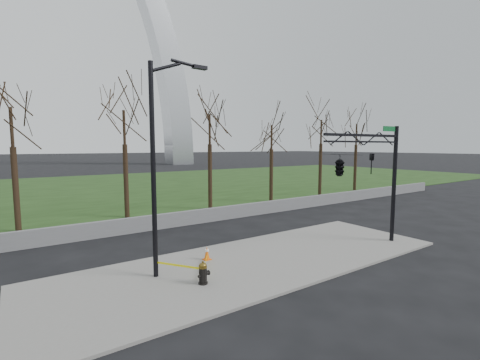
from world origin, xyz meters
TOP-DOWN VIEW (x-y plane):
  - ground at (0.00, 0.00)m, footprint 500.00×500.00m
  - sidewalk at (0.00, 0.00)m, footprint 18.00×6.00m
  - grass_strip at (0.00, 30.00)m, footprint 120.00×40.00m
  - guardrail at (0.00, 8.00)m, footprint 60.00×0.30m
  - gateway_arch at (0.00, 75.00)m, footprint 66.00×6.00m
  - tree_row at (1.12, 12.00)m, footprint 48.24×4.00m
  - fire_hydrant at (-3.04, -0.84)m, footprint 0.52×0.34m
  - traffic_cone at (-1.72, 1.30)m, footprint 0.34×0.34m
  - street_light at (-3.96, 0.79)m, footprint 2.39×0.29m
  - traffic_signal_mast at (4.41, -1.35)m, footprint 5.09×2.51m
  - caution_tape at (-2.93, 0.11)m, footprint 2.48×2.15m

SIDE VIEW (x-z plane):
  - ground at x=0.00m, z-range 0.00..0.00m
  - grass_strip at x=0.00m, z-range 0.00..0.06m
  - sidewalk at x=0.00m, z-range 0.00..0.10m
  - traffic_cone at x=-1.72m, z-range 0.10..0.69m
  - guardrail at x=0.00m, z-range 0.00..0.90m
  - caution_tape at x=-2.93m, z-range 0.24..0.66m
  - fire_hydrant at x=-3.04m, z-range 0.07..0.90m
  - traffic_signal_mast at x=4.41m, z-range 1.15..7.15m
  - tree_row at x=1.12m, z-range 0.00..8.54m
  - street_light at x=-3.96m, z-range 0.59..8.80m
  - gateway_arch at x=0.00m, z-range 0.00..65.00m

